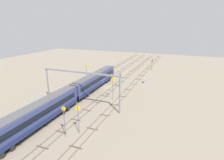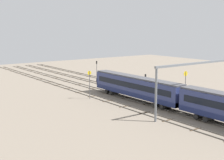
{
  "view_description": "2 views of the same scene",
  "coord_description": "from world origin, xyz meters",
  "px_view_note": "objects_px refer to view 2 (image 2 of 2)",
  "views": [
    {
      "loc": [
        -51.75,
        -22.52,
        19.27
      ],
      "look_at": [
        2.37,
        -1.07,
        1.78
      ],
      "focal_mm": 29.72,
      "sensor_mm": 36.0,
      "label": 1
    },
    {
      "loc": [
        -49.63,
        42.89,
        14.55
      ],
      "look_at": [
        5.36,
        2.34,
        3.11
      ],
      "focal_mm": 49.7,
      "sensor_mm": 36.0,
      "label": 2
    }
  ],
  "objects_px": {
    "overhead_gantry": "(197,74)",
    "signal_light_trackside_approach": "(145,81)",
    "speed_sign_near_foreground": "(185,81)",
    "speed_sign_distant_end": "(90,81)",
    "relay_cabinet": "(145,82)",
    "signal_light_trackside_departure": "(97,66)"
  },
  "relations": [
    {
      "from": "speed_sign_distant_end",
      "to": "signal_light_trackside_approach",
      "type": "relative_size",
      "value": 1.37
    },
    {
      "from": "speed_sign_near_foreground",
      "to": "signal_light_trackside_approach",
      "type": "xyz_separation_m",
      "value": [
        10.24,
        1.55,
        -1.16
      ]
    },
    {
      "from": "speed_sign_distant_end",
      "to": "overhead_gantry",
      "type": "bearing_deg",
      "value": -153.98
    },
    {
      "from": "signal_light_trackside_departure",
      "to": "signal_light_trackside_approach",
      "type": "bearing_deg",
      "value": 169.41
    },
    {
      "from": "overhead_gantry",
      "to": "relay_cabinet",
      "type": "xyz_separation_m",
      "value": [
        24.58,
        -10.35,
        -5.93
      ]
    },
    {
      "from": "overhead_gantry",
      "to": "speed_sign_near_foreground",
      "type": "relative_size",
      "value": 3.34
    },
    {
      "from": "speed_sign_near_foreground",
      "to": "signal_light_trackside_approach",
      "type": "bearing_deg",
      "value": 8.6
    },
    {
      "from": "speed_sign_near_foreground",
      "to": "signal_light_trackside_approach",
      "type": "distance_m",
      "value": 10.42
    },
    {
      "from": "signal_light_trackside_approach",
      "to": "relay_cabinet",
      "type": "bearing_deg",
      "value": -41.72
    },
    {
      "from": "speed_sign_near_foreground",
      "to": "speed_sign_distant_end",
      "type": "bearing_deg",
      "value": 50.02
    },
    {
      "from": "speed_sign_distant_end",
      "to": "signal_light_trackside_approach",
      "type": "bearing_deg",
      "value": -99.81
    },
    {
      "from": "overhead_gantry",
      "to": "signal_light_trackside_departure",
      "type": "relative_size",
      "value": 4.34
    },
    {
      "from": "signal_light_trackside_approach",
      "to": "speed_sign_near_foreground",
      "type": "bearing_deg",
      "value": -171.4
    },
    {
      "from": "speed_sign_near_foreground",
      "to": "signal_light_trackside_departure",
      "type": "distance_m",
      "value": 38.14
    },
    {
      "from": "speed_sign_near_foreground",
      "to": "signal_light_trackside_approach",
      "type": "relative_size",
      "value": 1.4
    },
    {
      "from": "signal_light_trackside_approach",
      "to": "signal_light_trackside_departure",
      "type": "bearing_deg",
      "value": -10.59
    },
    {
      "from": "relay_cabinet",
      "to": "speed_sign_near_foreground",
      "type": "bearing_deg",
      "value": 164.24
    },
    {
      "from": "signal_light_trackside_approach",
      "to": "relay_cabinet",
      "type": "xyz_separation_m",
      "value": [
        7.28,
        -6.49,
        -2.06
      ]
    },
    {
      "from": "speed_sign_distant_end",
      "to": "signal_light_trackside_approach",
      "type": "height_order",
      "value": "speed_sign_distant_end"
    },
    {
      "from": "overhead_gantry",
      "to": "signal_light_trackside_approach",
      "type": "height_order",
      "value": "overhead_gantry"
    },
    {
      "from": "overhead_gantry",
      "to": "signal_light_trackside_approach",
      "type": "xyz_separation_m",
      "value": [
        17.3,
        -3.86,
        -3.87
      ]
    },
    {
      "from": "speed_sign_distant_end",
      "to": "relay_cabinet",
      "type": "xyz_separation_m",
      "value": [
        4.96,
        -19.93,
        -2.94
      ]
    }
  ]
}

